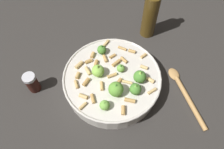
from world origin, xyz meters
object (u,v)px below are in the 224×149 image
at_px(cooking_pan, 112,80).
at_px(wooden_spoon, 185,93).
at_px(olive_oil_bottle, 150,15).
at_px(pepper_shaker, 32,83).

distance_m(cooking_pan, wooden_spoon, 0.25).
height_order(cooking_pan, wooden_spoon, cooking_pan).
relative_size(cooking_pan, olive_oil_bottle, 1.41).
bearing_deg(pepper_shaker, olive_oil_bottle, 71.52).
relative_size(olive_oil_bottle, wooden_spoon, 1.07).
relative_size(pepper_shaker, olive_oil_bottle, 0.33).
relative_size(pepper_shaker, wooden_spoon, 0.36).
bearing_deg(olive_oil_bottle, cooking_pan, -80.73).
xyz_separation_m(pepper_shaker, wooden_spoon, (0.42, 0.31, -0.03)).
bearing_deg(olive_oil_bottle, pepper_shaker, -108.48).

